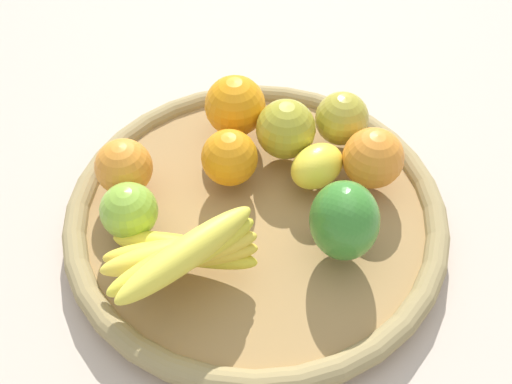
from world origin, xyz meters
TOP-DOWN VIEW (x-y plane):
  - ground_plane at (0.00, 0.00)m, footprint 2.40×2.40m
  - basket at (0.00, 0.00)m, footprint 0.47×0.47m
  - lemon_0 at (-0.05, -0.06)m, footprint 0.08×0.09m
  - orange_3 at (0.05, -0.03)m, footprint 0.10×0.10m
  - orange_2 at (0.16, 0.04)m, footprint 0.10×0.10m
  - orange_1 at (0.08, -0.11)m, footprint 0.11×0.11m
  - bell_pepper at (-0.11, 0.02)m, footprint 0.11×0.11m
  - banana_bunch at (0.03, 0.13)m, footprint 0.17×0.16m
  - apple_0 at (0.00, -0.10)m, footprint 0.09×0.09m
  - orange_0 at (-0.12, -0.09)m, footprint 0.11×0.11m
  - apple_2 at (0.12, 0.09)m, footprint 0.09×0.09m
  - apple_1 at (-0.06, -0.15)m, footprint 0.08×0.08m

SIDE VIEW (x-z plane):
  - ground_plane at x=0.00m, z-range 0.00..0.00m
  - basket at x=0.00m, z-range 0.00..0.04m
  - lemon_0 at x=-0.05m, z-range 0.04..0.09m
  - apple_2 at x=0.12m, z-range 0.04..0.11m
  - orange_2 at x=0.16m, z-range 0.04..0.11m
  - orange_3 at x=0.05m, z-range 0.04..0.11m
  - apple_1 at x=-0.06m, z-range 0.04..0.11m
  - orange_0 at x=-0.12m, z-range 0.04..0.12m
  - apple_0 at x=0.00m, z-range 0.04..0.12m
  - orange_1 at x=0.08m, z-range 0.04..0.12m
  - banana_bunch at x=0.03m, z-range 0.04..0.13m
  - bell_pepper at x=-0.11m, z-range 0.04..0.14m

